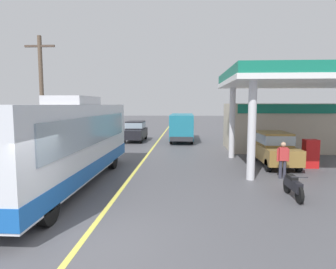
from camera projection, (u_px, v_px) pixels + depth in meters
The scene contains 11 objects.
ground at pixel (158, 140), 26.99m from camera, with size 120.00×120.00×0.00m, color #4C4C51.
lane_divider_stripe at pixel (152, 148), 22.03m from camera, with size 0.16×50.00×0.01m, color #D8CC4C.
coach_bus_main at pixel (65, 144), 11.80m from camera, with size 2.60×11.04×3.69m.
gas_station_roadside at pixel (285, 115), 19.28m from camera, with size 9.10×11.95×5.10m.
car_at_pump at pixel (274, 147), 15.93m from camera, with size 1.70×4.20×1.82m.
minibus_opposing_lane at pixel (182, 125), 26.38m from camera, with size 2.04×6.13×2.44m.
motorcycle_parked_forecourt at pixel (293, 186), 10.35m from camera, with size 0.55×1.80×0.92m.
pedestrian_near_pump at pixel (283, 158), 13.04m from camera, with size 0.55×0.22×1.66m.
pedestrian_by_shop at pixel (258, 142), 18.59m from camera, with size 0.55×0.22×1.66m.
car_trailing_behind_bus at pixel (135, 130), 26.50m from camera, with size 1.70×4.20×1.82m.
utility_pole_roadside at pixel (42, 96), 17.28m from camera, with size 1.80×0.24×7.34m.
Camera 1 is at (2.52, -6.69, 3.33)m, focal length 31.00 mm.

